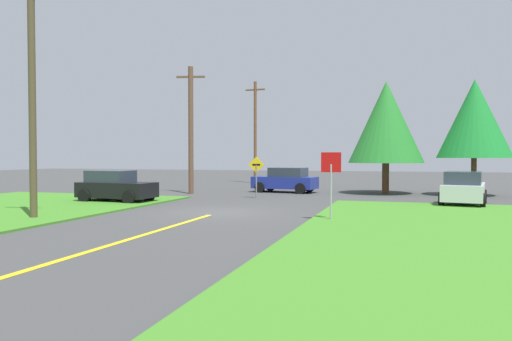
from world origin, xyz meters
name	(u,v)px	position (x,y,z in m)	size (l,w,h in m)	color
ground_plane	(219,212)	(0.00, 0.00, 0.00)	(120.00, 120.00, 0.00)	#414141
grass_verge_right	(512,240)	(10.14, -4.00, 0.04)	(12.00, 20.00, 0.08)	#3F8325
lane_stripe_center	(102,248)	(0.00, -8.00, 0.01)	(0.20, 14.00, 0.01)	yellow
stop_sign	(331,173)	(4.84, -1.29, 1.73)	(0.72, 0.09, 2.48)	#9EA0A8
car_approaching_junction	(286,180)	(0.02, 11.68, 0.80)	(4.32, 2.42, 1.62)	navy
car_on_crossroad	(464,188)	(10.12, 6.31, 0.80)	(2.52, 4.24, 1.62)	silver
parked_car_near_building	(115,186)	(-6.72, 2.57, 0.80)	(3.98, 2.10, 1.62)	black
utility_pole_near	(32,94)	(-5.74, -4.07, 4.62)	(1.80, 0.33, 8.94)	brown
utility_pole_mid	(191,129)	(-5.37, 8.74, 4.08)	(1.78, 0.54, 7.95)	brown
utility_pole_far	(255,131)	(-5.14, 21.55, 4.64)	(1.80, 0.26, 8.98)	brown
direction_sign	(256,172)	(-0.49, 6.84, 1.44)	(0.90, 0.10, 2.33)	slate
oak_tree_left	(474,119)	(11.38, 12.34, 4.58)	(4.25, 4.25, 6.93)	brown
pine_tree_center	(386,122)	(6.30, 12.53, 4.50)	(4.67, 4.67, 7.08)	brown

